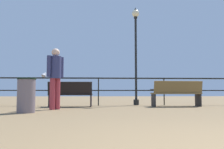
# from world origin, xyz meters

# --- Properties ---
(pier_railing) EXTENTS (18.09, 0.05, 1.08)m
(pier_railing) POSITION_xyz_m (0.00, 7.56, 0.81)
(pier_railing) COLOR black
(pier_railing) RESTS_ON ground_plane
(bench_near_left) EXTENTS (1.52, 0.67, 0.87)m
(bench_near_left) POSITION_xyz_m (-2.27, 6.71, 0.48)
(bench_near_left) COLOR black
(bench_near_left) RESTS_ON ground_plane
(bench_near_right) EXTENTS (1.79, 0.77, 0.91)m
(bench_near_right) POSITION_xyz_m (1.52, 6.71, 0.52)
(bench_near_right) COLOR brown
(bench_near_right) RESTS_ON ground_plane
(lamppost_center) EXTENTS (0.30, 0.30, 4.01)m
(lamppost_center) POSITION_xyz_m (0.22, 7.83, 2.44)
(lamppost_center) COLOR black
(lamppost_center) RESTS_ON ground_plane
(person_by_bench) EXTENTS (0.44, 0.46, 1.82)m
(person_by_bench) POSITION_xyz_m (-2.57, 5.45, 1.04)
(person_by_bench) COLOR #A2323C
(person_by_bench) RESTS_ON ground_plane
(seagull_on_rail) EXTENTS (0.19, 0.42, 0.20)m
(seagull_on_rail) POSITION_xyz_m (-3.39, 7.59, 1.17)
(seagull_on_rail) COLOR silver
(seagull_on_rail) RESTS_ON pier_railing
(trash_bin) EXTENTS (0.46, 0.46, 0.87)m
(trash_bin) POSITION_xyz_m (-3.08, 4.35, 0.44)
(trash_bin) COLOR slate
(trash_bin) RESTS_ON ground_plane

